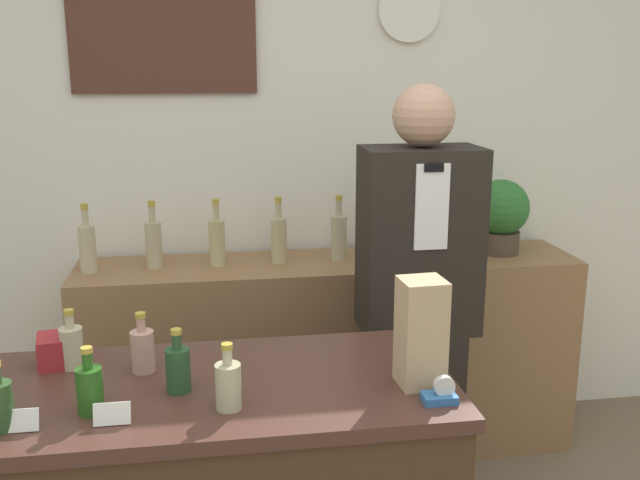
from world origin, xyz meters
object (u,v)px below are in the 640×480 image
at_px(shopkeeper, 417,314).
at_px(paper_bag, 421,333).
at_px(potted_plant, 501,213).
at_px(tape_dispenser, 441,394).

relative_size(shopkeeper, paper_bag, 5.69).
relative_size(shopkeeper, potted_plant, 4.98).
bearing_deg(paper_bag, potted_plant, 59.26).
xyz_separation_m(potted_plant, paper_bag, (-0.77, -1.30, -0.04)).
bearing_deg(tape_dispenser, shopkeeper, 77.47).
xyz_separation_m(potted_plant, tape_dispenser, (-0.75, -1.42, -0.17)).
bearing_deg(potted_plant, tape_dispenser, -117.91).
bearing_deg(paper_bag, tape_dispenser, -78.11).
distance_m(paper_bag, tape_dispenser, 0.17).
height_order(potted_plant, paper_bag, potted_plant).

